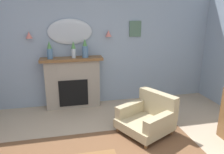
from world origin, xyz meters
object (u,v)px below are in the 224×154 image
at_px(fireplace, 73,83).
at_px(mantel_vase_right, 73,49).
at_px(wall_sconce_left, 29,35).
at_px(wall_sconce_right, 108,33).
at_px(mantel_vase_centre, 50,51).
at_px(wall_mirror, 70,32).
at_px(mantel_vase_left, 85,49).
at_px(armchair_by_coffee_table, 148,116).
at_px(framed_picture, 135,29).

xyz_separation_m(fireplace, mantel_vase_right, (0.05, -0.03, 0.79)).
height_order(wall_sconce_left, wall_sconce_right, same).
distance_m(mantel_vase_centre, wall_mirror, 0.61).
distance_m(mantel_vase_centre, mantel_vase_left, 0.75).
relative_size(wall_mirror, armchair_by_coffee_table, 0.88).
xyz_separation_m(mantel_vase_centre, framed_picture, (1.95, 0.18, 0.42)).
relative_size(mantel_vase_right, armchair_by_coffee_table, 0.33).
relative_size(fireplace, mantel_vase_right, 3.73).
xyz_separation_m(fireplace, wall_sconce_left, (-0.85, 0.09, 1.09)).
relative_size(mantel_vase_centre, armchair_by_coffee_table, 0.35).
height_order(fireplace, armchair_by_coffee_table, fireplace).
bearing_deg(fireplace, wall_sconce_left, 173.84).
bearing_deg(wall_mirror, mantel_vase_left, -29.54).
relative_size(mantel_vase_right, mantel_vase_left, 0.89).
bearing_deg(mantel_vase_right, fireplace, 150.47).
xyz_separation_m(mantel_vase_right, framed_picture, (1.45, 0.18, 0.39)).
bearing_deg(wall_mirror, fireplace, -90.00).
distance_m(wall_mirror, armchair_by_coffee_table, 2.47).
height_order(fireplace, wall_sconce_right, wall_sconce_right).
bearing_deg(framed_picture, mantel_vase_centre, -174.73).
distance_m(mantel_vase_right, armchair_by_coffee_table, 2.14).
bearing_deg(wall_sconce_left, fireplace, -6.16).
xyz_separation_m(mantel_vase_centre, mantel_vase_right, (0.50, 0.00, 0.03)).
bearing_deg(fireplace, armchair_by_coffee_table, -48.64).
bearing_deg(mantel_vase_centre, armchair_by_coffee_table, -39.42).
height_order(mantel_vase_centre, mantel_vase_left, mantel_vase_left).
bearing_deg(mantel_vase_right, wall_mirror, 106.39).
xyz_separation_m(wall_sconce_left, armchair_by_coffee_table, (2.12, -1.53, -1.35)).
bearing_deg(mantel_vase_centre, wall_sconce_left, 163.30).
bearing_deg(mantel_vase_left, wall_mirror, 150.46).
xyz_separation_m(mantel_vase_left, wall_mirror, (-0.30, 0.17, 0.37)).
bearing_deg(fireplace, mantel_vase_right, -29.53).
relative_size(fireplace, armchair_by_coffee_table, 1.24).
bearing_deg(framed_picture, wall_sconce_left, -178.54).
bearing_deg(mantel_vase_left, framed_picture, 8.53).
bearing_deg(armchair_by_coffee_table, mantel_vase_left, 124.44).
distance_m(fireplace, mantel_vase_right, 0.79).
relative_size(mantel_vase_centre, mantel_vase_left, 0.93).
bearing_deg(wall_mirror, mantel_vase_right, -73.61).
height_order(mantel_vase_right, wall_sconce_left, wall_sconce_left).
bearing_deg(mantel_vase_right, framed_picture, 7.08).
bearing_deg(wall_mirror, wall_sconce_right, -3.37).
height_order(wall_sconce_right, armchair_by_coffee_table, wall_sconce_right).
xyz_separation_m(mantel_vase_centre, armchair_by_coffee_table, (1.72, -1.41, -1.03)).
xyz_separation_m(mantel_vase_left, wall_sconce_left, (-1.15, 0.12, 0.32)).
distance_m(mantel_vase_right, wall_mirror, 0.39).
distance_m(mantel_vase_centre, wall_sconce_right, 1.35).
distance_m(fireplace, wall_sconce_right, 1.38).
relative_size(wall_mirror, framed_picture, 2.67).
distance_m(mantel_vase_left, armchair_by_coffee_table, 2.00).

